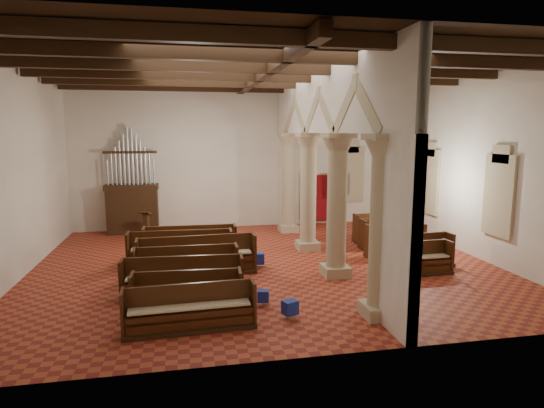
{
  "coord_description": "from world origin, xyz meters",
  "views": [
    {
      "loc": [
        -2.42,
        -13.54,
        4.1
      ],
      "look_at": [
        0.33,
        0.5,
        1.83
      ],
      "focal_mm": 30.0,
      "sensor_mm": 36.0,
      "label": 1
    }
  ],
  "objects_px": {
    "nave_pew_0": "(190,315)",
    "aisle_pew_0": "(422,263)",
    "lectern": "(147,227)",
    "pipe_organ": "(132,200)",
    "processional_banner": "(344,209)"
  },
  "relations": [
    {
      "from": "nave_pew_0",
      "to": "aisle_pew_0",
      "type": "height_order",
      "value": "nave_pew_0"
    },
    {
      "from": "processional_banner",
      "to": "nave_pew_0",
      "type": "xyz_separation_m",
      "value": [
        -6.7,
        -9.15,
        -0.5
      ]
    },
    {
      "from": "pipe_organ",
      "to": "processional_banner",
      "type": "relative_size",
      "value": 1.76
    },
    {
      "from": "pipe_organ",
      "to": "processional_banner",
      "type": "xyz_separation_m",
      "value": [
        8.83,
        -0.72,
        -0.56
      ]
    },
    {
      "from": "processional_banner",
      "to": "nave_pew_0",
      "type": "relative_size",
      "value": 0.9
    },
    {
      "from": "nave_pew_0",
      "to": "pipe_organ",
      "type": "bearing_deg",
      "value": 99.47
    },
    {
      "from": "pipe_organ",
      "to": "processional_banner",
      "type": "height_order",
      "value": "pipe_organ"
    },
    {
      "from": "nave_pew_0",
      "to": "aisle_pew_0",
      "type": "relative_size",
      "value": 1.61
    },
    {
      "from": "lectern",
      "to": "nave_pew_0",
      "type": "distance_m",
      "value": 8.91
    },
    {
      "from": "pipe_organ",
      "to": "nave_pew_0",
      "type": "relative_size",
      "value": 1.59
    },
    {
      "from": "nave_pew_0",
      "to": "aisle_pew_0",
      "type": "bearing_deg",
      "value": 18.23
    },
    {
      "from": "lectern",
      "to": "aisle_pew_0",
      "type": "distance_m",
      "value": 10.33
    },
    {
      "from": "pipe_organ",
      "to": "aisle_pew_0",
      "type": "distance_m",
      "value": 11.53
    },
    {
      "from": "nave_pew_0",
      "to": "aisle_pew_0",
      "type": "distance_m",
      "value": 7.21
    },
    {
      "from": "pipe_organ",
      "to": "processional_banner",
      "type": "bearing_deg",
      "value": -4.67
    }
  ]
}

